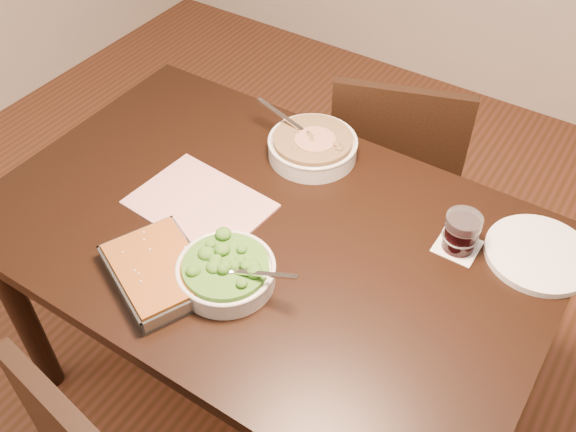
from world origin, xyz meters
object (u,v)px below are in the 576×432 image
Objects in this scene: table at (264,254)px; chair_far at (394,169)px; broccoli_bowl at (226,272)px; wine_tumbler at (461,232)px; dinner_plate at (539,254)px; baking_dish at (159,271)px; stew_bowl at (313,146)px.

chair_far is at bearing 84.83° from table.
broccoli_bowl is 2.67× the size of wine_tumbler.
dinner_plate is at bearing 38.72° from broccoli_bowl.
baking_dish is 0.99m from chair_far.
baking_dish reaches higher than table.
table is at bearing -81.35° from stew_bowl.
stew_bowl reaches higher than baking_dish.
table is 0.70m from chair_far.
stew_bowl is 0.49m from wine_tumbler.
stew_bowl is at bearing 167.66° from wine_tumbler.
wine_tumbler is at bearing 65.87° from baking_dish.
stew_bowl is 0.50m from broccoli_bowl.
dinner_plate is (0.58, 0.46, -0.02)m from broccoli_bowl.
broccoli_bowl is 0.74m from dinner_plate.
table is 0.22m from broccoli_bowl.
baking_dish is 0.89m from dinner_plate.
table is 0.31m from baking_dish.
wine_tumbler is at bearing 108.85° from chair_far.
chair_far is at bearing 127.92° from wine_tumbler.
dinner_plate is (0.17, 0.07, -0.04)m from wine_tumbler.
stew_bowl is 0.86× the size of baking_dish.
chair_far is (-0.37, 0.47, -0.31)m from wine_tumbler.
wine_tumbler is 0.11× the size of chair_far.
stew_bowl is 0.65m from dinner_plate.
table is 5.06× the size of stew_bowl.
table is at bearing -155.10° from dinner_plate.
chair_far reaches higher than dinner_plate.
dinner_plate is at bearing 62.18° from baking_dish.
stew_bowl reaches higher than broccoli_bowl.
broccoli_bowl is (0.07, -0.49, -0.00)m from stew_bowl.
wine_tumbler reaches higher than table.
wine_tumbler is 0.19m from dinner_plate.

